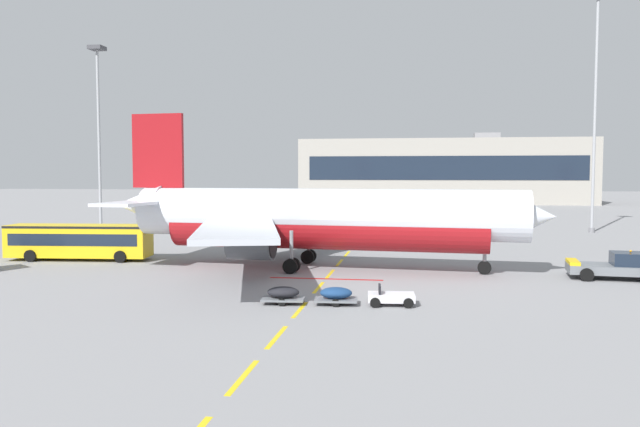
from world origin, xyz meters
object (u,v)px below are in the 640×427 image
Objects in this scene: airliner_foreground at (318,218)px; apron_light_mast_far at (596,87)px; baggage_train at (337,295)px; apron_shuttle_bus at (79,239)px; pushback_tug at (617,266)px; apron_light_mast_near at (98,116)px.

airliner_foreground is 1.19× the size of apron_light_mast_far.
airliner_foreground is at bearing 103.39° from baggage_train.
apron_shuttle_bus is at bearing 175.54° from airliner_foreground.
pushback_tug reaches higher than baggage_train.
apron_light_mast_near reaches higher than airliner_foreground.
pushback_tug is at bearing -4.35° from airliner_foreground.
apron_shuttle_bus is (-42.19, 3.25, 0.85)m from pushback_tug.
apron_shuttle_bus is 0.52× the size of apron_light_mast_near.
baggage_train is at bearing -31.29° from apron_shuttle_bus.
airliner_foreground reaches higher than pushback_tug.
baggage_train is 56.32m from apron_light_mast_far.
airliner_foreground is 2.85× the size of apron_shuttle_bus.
pushback_tug is 0.21× the size of apron_light_mast_far.
apron_light_mast_far reaches higher than pushback_tug.
airliner_foreground is 5.57× the size of pushback_tug.
baggage_train is (3.07, -12.90, -3.42)m from airliner_foreground.
apron_light_mast_near is at bearing 114.65° from apron_shuttle_bus.
apron_shuttle_bus is 27.99m from baggage_train.
pushback_tug is 40.15m from apron_light_mast_far.
apron_light_mast_far reaches higher than airliner_foreground.
apron_shuttle_bus is at bearing 148.71° from baggage_train.
baggage_train is at bearing -119.06° from apron_light_mast_far.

